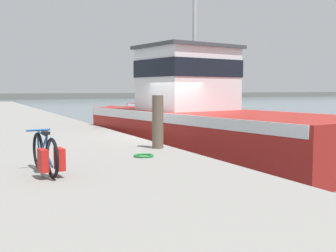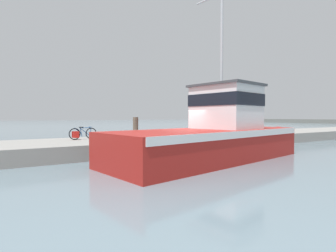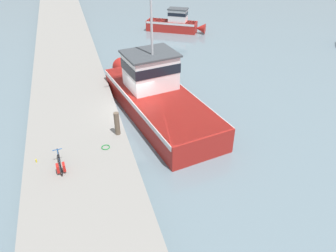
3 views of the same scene
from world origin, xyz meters
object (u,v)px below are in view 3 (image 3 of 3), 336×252
Objects in this scene: fishing_boat_main at (156,94)px; mooring_post at (117,124)px; bicycle_touring at (60,163)px; boat_orange_near at (175,23)px; water_bottle_on_curb at (36,161)px.

fishing_boat_main is 4.31m from mooring_post.
fishing_boat_main reaches higher than mooring_post.
fishing_boat_main is 9.62× the size of mooring_post.
fishing_boat_main is 7.65× the size of bicycle_touring.
boat_orange_near reaches higher than bicycle_touring.
fishing_boat_main reaches higher than boat_orange_near.
boat_orange_near reaches higher than mooring_post.
bicycle_touring reaches higher than water_bottle_on_curb.
water_bottle_on_curb is at bearing -163.06° from mooring_post.
bicycle_touring is (-12.94, -21.93, 0.18)m from boat_orange_near.
water_bottle_on_curb is (-1.14, 0.88, -0.26)m from bicycle_touring.
water_bottle_on_curb is at bearing -1.37° from boat_orange_near.
mooring_post is (-9.83, -19.75, 0.51)m from boat_orange_near.
bicycle_touring is at bearing -37.40° from water_bottle_on_curb.
mooring_post is 7.41× the size of water_bottle_on_curb.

